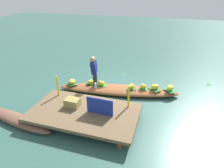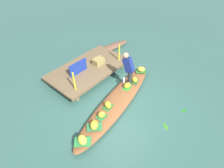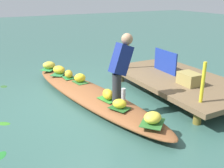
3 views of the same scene
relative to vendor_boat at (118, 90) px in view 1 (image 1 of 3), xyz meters
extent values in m
plane|color=#335B51|center=(0.00, 0.00, -0.13)|extent=(40.00, 40.00, 0.00)
cube|color=brown|center=(0.51, 1.92, 0.17)|extent=(3.20, 1.80, 0.10)
cylinder|color=olive|center=(-0.77, 1.20, 0.00)|extent=(0.14, 0.14, 0.25)
cylinder|color=brown|center=(1.79, 1.20, 0.00)|extent=(0.14, 0.14, 0.25)
cylinder|color=brown|center=(-0.77, 2.64, 0.00)|extent=(0.14, 0.14, 0.25)
cylinder|color=brown|center=(1.79, 2.64, 0.00)|extent=(0.14, 0.14, 0.25)
ellipsoid|color=brown|center=(0.00, 0.00, 0.00)|extent=(4.59, 1.51, 0.25)
ellipsoid|color=brown|center=(2.39, 2.59, -0.02)|extent=(2.64, 0.93, 0.22)
cube|color=#245A24|center=(1.08, 0.07, 0.13)|extent=(0.40, 0.35, 0.01)
ellipsoid|color=yellow|center=(1.08, 0.07, 0.21)|extent=(0.29, 0.30, 0.16)
cube|color=#2E682B|center=(1.78, 0.24, 0.13)|extent=(0.51, 0.52, 0.01)
ellipsoid|color=yellow|center=(1.78, 0.24, 0.22)|extent=(0.31, 0.34, 0.17)
cube|color=#2C652A|center=(-0.52, -0.02, 0.13)|extent=(0.37, 0.29, 0.01)
ellipsoid|color=yellow|center=(-0.52, -0.02, 0.23)|extent=(0.26, 0.30, 0.20)
cube|color=#31842D|center=(0.63, 0.07, 0.13)|extent=(0.42, 0.32, 0.01)
ellipsoid|color=gold|center=(0.63, 0.07, 0.23)|extent=(0.29, 0.22, 0.19)
cube|color=#297638|center=(-0.93, -0.13, 0.13)|extent=(0.32, 0.24, 0.01)
ellipsoid|color=gold|center=(-0.93, -0.13, 0.22)|extent=(0.25, 0.21, 0.19)
cube|color=#2C8741|center=(-1.88, -0.32, 0.13)|extent=(0.52, 0.52, 0.01)
ellipsoid|color=gold|center=(-1.88, -0.32, 0.23)|extent=(0.30, 0.37, 0.19)
cube|color=#2A733D|center=(-1.34, -0.23, 0.13)|extent=(0.52, 0.51, 0.01)
ellipsoid|color=gold|center=(-1.34, -0.23, 0.23)|extent=(0.38, 0.37, 0.20)
cylinder|color=#28282D|center=(0.85, 0.13, 0.40)|extent=(0.16, 0.16, 0.55)
cube|color=navy|center=(0.84, 0.23, 0.92)|extent=(0.25, 0.47, 0.59)
sphere|color=#9E7556|center=(0.82, 0.35, 1.26)|extent=(0.20, 0.20, 0.20)
cylinder|color=silver|center=(0.77, 0.33, 0.23)|extent=(0.08, 0.08, 0.21)
cube|color=navy|center=(0.01, 1.92, 0.48)|extent=(0.79, 0.05, 0.51)
cylinder|color=yellow|center=(-0.69, 1.32, 0.58)|extent=(0.06, 0.06, 0.71)
cylinder|color=yellow|center=(1.71, 1.32, 0.58)|extent=(0.06, 0.06, 0.71)
cube|color=olive|center=(0.95, 1.78, 0.35)|extent=(0.45, 0.34, 0.25)
ellipsoid|color=#306B37|center=(-3.41, -1.73, -0.12)|extent=(0.27, 0.34, 0.01)
ellipsoid|color=#367F22|center=(0.20, -1.73, -0.12)|extent=(0.25, 0.27, 0.01)
ellipsoid|color=#21732B|center=(1.17, -1.89, -0.12)|extent=(0.26, 0.22, 0.01)
ellipsoid|color=#2F5C27|center=(-1.78, -1.47, -0.12)|extent=(0.23, 0.19, 0.01)
camera|label=1|loc=(-1.64, 6.14, 3.52)|focal=30.72mm
camera|label=2|loc=(-3.34, -2.60, 4.43)|focal=28.76mm
camera|label=3|loc=(4.63, -2.02, 2.04)|focal=42.13mm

